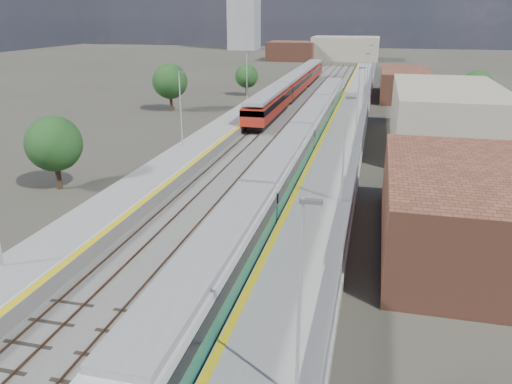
% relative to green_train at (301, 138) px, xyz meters
% --- Properties ---
extents(ground, '(320.00, 320.00, 0.00)m').
position_rel_green_train_xyz_m(ground, '(-1.50, 13.94, -2.09)').
color(ground, '#47443A').
rests_on(ground, ground).
extents(ballast_bed, '(10.50, 155.00, 0.06)m').
position_rel_green_train_xyz_m(ballast_bed, '(-3.75, 16.44, -2.06)').
color(ballast_bed, '#565451').
rests_on(ballast_bed, ground).
extents(tracks, '(8.96, 160.00, 0.17)m').
position_rel_green_train_xyz_m(tracks, '(-3.15, 18.12, -1.98)').
color(tracks, '#4C3323').
rests_on(tracks, ground).
extents(platform_right, '(4.70, 155.00, 8.52)m').
position_rel_green_train_xyz_m(platform_right, '(3.78, 16.44, -1.55)').
color(platform_right, slate).
rests_on(platform_right, ground).
extents(platform_left, '(4.30, 155.00, 8.52)m').
position_rel_green_train_xyz_m(platform_left, '(-10.55, 16.43, -1.57)').
color(platform_left, slate).
rests_on(platform_left, ground).
extents(buildings, '(72.00, 185.50, 40.00)m').
position_rel_green_train_xyz_m(buildings, '(-19.62, 102.54, 8.62)').
color(buildings, brown).
rests_on(buildings, ground).
extents(green_train, '(2.69, 75.10, 2.97)m').
position_rel_green_train_xyz_m(green_train, '(0.00, 0.00, 0.00)').
color(green_train, black).
rests_on(green_train, ground).
extents(red_train, '(2.98, 60.36, 3.76)m').
position_rel_green_train_xyz_m(red_train, '(-7.00, 38.21, 0.13)').
color(red_train, black).
rests_on(red_train, ground).
extents(tree_a, '(4.50, 4.50, 6.09)m').
position_rel_green_train_xyz_m(tree_a, '(-17.96, -13.83, 1.74)').
color(tree_a, '#382619').
rests_on(tree_a, ground).
extents(tree_b, '(5.11, 5.11, 6.92)m').
position_rel_green_train_xyz_m(tree_b, '(-22.57, 21.04, 2.27)').
color(tree_b, '#382619').
rests_on(tree_b, ground).
extents(tree_c, '(3.99, 3.99, 5.41)m').
position_rel_green_train_xyz_m(tree_c, '(-15.30, 37.64, 1.31)').
color(tree_c, '#382619').
rests_on(tree_c, ground).
extents(tree_d, '(4.70, 4.70, 6.37)m').
position_rel_green_train_xyz_m(tree_d, '(20.29, 26.88, 1.92)').
color(tree_d, '#382619').
rests_on(tree_d, ground).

